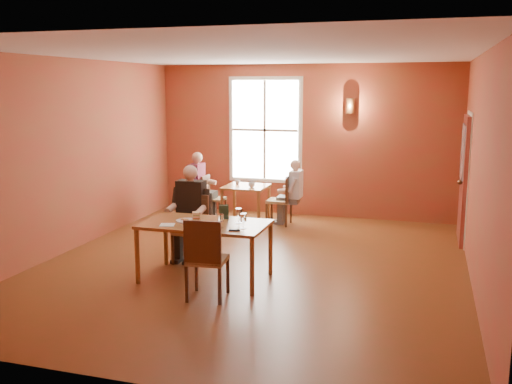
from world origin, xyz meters
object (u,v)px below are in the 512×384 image
(main_table, at_px, (205,251))
(chair_diner_white, at_px, (279,200))
(chair_diner_maroon, at_px, (214,198))
(chair_diner_main, at_px, (190,230))
(chair_empty, at_px, (208,258))
(diner_white, at_px, (281,193))
(diner_maroon, at_px, (213,187))
(diner_main, at_px, (189,217))
(second_table, at_px, (246,204))

(main_table, bearing_deg, chair_diner_white, 87.28)
(main_table, relative_size, chair_diner_white, 1.76)
(main_table, height_order, chair_diner_maroon, chair_diner_maroon)
(chair_diner_main, distance_m, chair_empty, 1.51)
(diner_white, xyz_separation_m, diner_maroon, (-1.36, 0.00, 0.05))
(diner_main, height_order, diner_maroon, diner_main)
(chair_diner_main, height_order, diner_maroon, diner_maroon)
(second_table, bearing_deg, chair_diner_maroon, 180.00)
(diner_main, bearing_deg, chair_diner_white, -103.74)
(chair_diner_main, xyz_separation_m, chair_diner_maroon, (-0.64, 2.66, -0.06))
(chair_diner_white, xyz_separation_m, diner_maroon, (-1.33, 0.00, 0.17))
(chair_diner_white, distance_m, diner_white, 0.12)
(main_table, distance_m, chair_empty, 0.71)
(main_table, height_order, diner_main, diner_main)
(second_table, bearing_deg, diner_maroon, 180.00)
(chair_empty, bearing_deg, chair_diner_white, 85.80)
(chair_diner_maroon, bearing_deg, diner_main, 13.46)
(main_table, relative_size, chair_diner_main, 1.69)
(chair_empty, relative_size, second_table, 1.28)
(chair_empty, distance_m, chair_diner_maroon, 4.20)
(diner_main, height_order, second_table, diner_main)
(main_table, bearing_deg, chair_diner_maroon, 109.07)
(main_table, distance_m, diner_white, 3.32)
(diner_main, xyz_separation_m, diner_maroon, (-0.67, 2.69, -0.04))
(diner_main, distance_m, chair_empty, 1.50)
(chair_diner_main, xyz_separation_m, diner_main, (0.00, -0.03, 0.19))
(chair_diner_main, bearing_deg, diner_main, 90.00)
(main_table, distance_m, diner_main, 0.85)
(second_table, xyz_separation_m, diner_maroon, (-0.68, 0.00, 0.29))
(main_table, distance_m, diner_maroon, 3.52)
(chair_empty, relative_size, diner_white, 0.86)
(second_table, distance_m, diner_maroon, 0.74)
(main_table, xyz_separation_m, diner_main, (-0.50, 0.62, 0.29))
(second_table, bearing_deg, chair_empty, -78.79)
(diner_main, xyz_separation_m, chair_empty, (0.79, -1.26, -0.17))
(chair_empty, xyz_separation_m, chair_diner_white, (-0.13, 3.95, -0.04))
(diner_white, bearing_deg, chair_diner_white, 90.00)
(chair_diner_main, bearing_deg, chair_empty, 121.42)
(chair_diner_main, bearing_deg, chair_diner_maroon, -76.39)
(chair_diner_main, xyz_separation_m, chair_diner_white, (0.66, 2.66, -0.02))
(chair_diner_white, relative_size, diner_maroon, 0.74)
(main_table, relative_size, chair_empty, 1.63)
(diner_main, height_order, chair_diner_white, diner_main)
(main_table, xyz_separation_m, diner_white, (0.19, 3.31, 0.20))
(chair_diner_main, relative_size, second_table, 1.23)
(chair_diner_main, height_order, second_table, chair_diner_main)
(diner_main, height_order, chair_diner_maroon, diner_main)
(diner_main, bearing_deg, chair_diner_maroon, -76.54)
(chair_diner_main, relative_size, diner_maroon, 0.77)
(chair_diner_white, bearing_deg, diner_white, -90.00)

